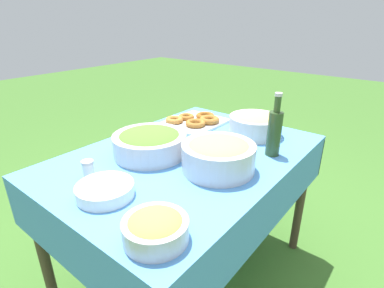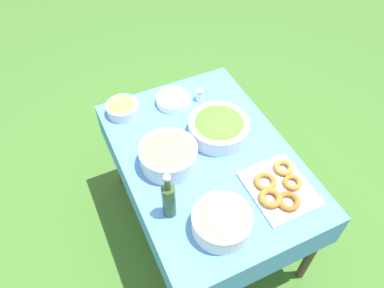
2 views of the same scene
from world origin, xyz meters
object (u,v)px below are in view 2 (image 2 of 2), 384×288
at_px(pasta_bowl, 222,221).
at_px(bread_bowl, 168,154).
at_px(olive_bowl, 123,108).
at_px(olive_oil_bottle, 169,200).
at_px(salad_bowl, 219,127).
at_px(plate_stack, 173,100).
at_px(donut_platter, 279,188).

xyz_separation_m(pasta_bowl, bread_bowl, (-0.47, -0.07, 0.01)).
xyz_separation_m(bread_bowl, olive_bowl, (-0.48, -0.10, -0.03)).
relative_size(pasta_bowl, olive_oil_bottle, 0.94).
xyz_separation_m(salad_bowl, olive_oil_bottle, (0.36, -0.46, 0.06)).
distance_m(pasta_bowl, plate_stack, 0.92).
bearing_deg(bread_bowl, olive_oil_bottle, -22.05).
height_order(salad_bowl, olive_oil_bottle, olive_oil_bottle).
xyz_separation_m(olive_oil_bottle, bread_bowl, (-0.29, 0.12, -0.05)).
bearing_deg(olive_bowl, salad_bowl, 47.48).
relative_size(salad_bowl, olive_bowl, 1.75).
bearing_deg(bread_bowl, plate_stack, 154.29).
xyz_separation_m(plate_stack, bread_bowl, (0.43, -0.21, 0.05)).
bearing_deg(donut_platter, bread_bowl, -132.46).
xyz_separation_m(salad_bowl, donut_platter, (0.48, 0.10, -0.04)).
bearing_deg(plate_stack, olive_oil_bottle, -24.27).
relative_size(salad_bowl, donut_platter, 0.96).
relative_size(salad_bowl, pasta_bowl, 1.23).
height_order(salad_bowl, bread_bowl, bread_bowl).
relative_size(plate_stack, olive_oil_bottle, 0.71).
bearing_deg(olive_oil_bottle, bread_bowl, 157.95).
relative_size(pasta_bowl, olive_bowl, 1.43).
relative_size(bread_bowl, olive_bowl, 1.58).
distance_m(plate_stack, olive_oil_bottle, 0.80).
bearing_deg(salad_bowl, donut_platter, 11.74).
height_order(plate_stack, olive_bowl, olive_bowl).
bearing_deg(olive_bowl, bread_bowl, 12.07).
height_order(salad_bowl, donut_platter, salad_bowl).
relative_size(salad_bowl, olive_oil_bottle, 1.16).
relative_size(plate_stack, olive_bowl, 1.07).
relative_size(donut_platter, olive_bowl, 1.82).
distance_m(donut_platter, olive_oil_bottle, 0.58).
distance_m(bread_bowl, olive_bowl, 0.50).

